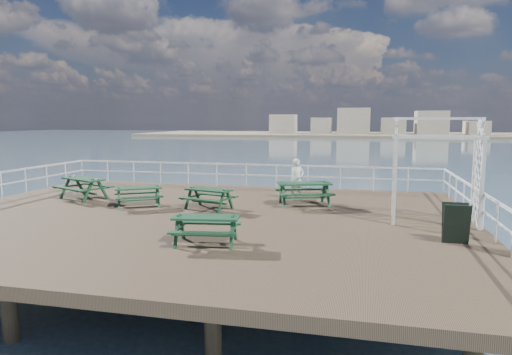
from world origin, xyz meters
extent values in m
cube|color=brown|center=(0.00, 0.00, -0.15)|extent=(18.00, 14.00, 0.30)
plane|color=#3E5868|center=(0.00, 40.00, -2.00)|extent=(300.00, 300.00, 0.00)
cube|color=tan|center=(15.00, 135.00, -1.60)|extent=(160.00, 40.00, 0.80)
cube|color=beige|center=(-20.00, 132.00, 1.80)|extent=(8.00, 8.00, 6.00)
cube|color=beige|center=(-8.00, 132.00, 1.30)|extent=(6.00, 8.00, 5.00)
cube|color=beige|center=(2.00, 132.00, 2.80)|extent=(10.00, 8.00, 8.00)
cube|color=beige|center=(14.00, 132.00, 1.30)|extent=(7.00, 8.00, 5.00)
cube|color=beige|center=(25.00, 132.00, 2.30)|extent=(9.00, 8.00, 7.00)
cube|color=beige|center=(38.00, 132.00, 0.80)|extent=(6.00, 8.00, 4.00)
cylinder|color=brown|center=(-7.50, 5.50, -1.35)|extent=(0.36, 0.36, 2.10)
cylinder|color=brown|center=(7.50, 5.50, -1.35)|extent=(0.36, 0.36, 2.10)
cube|color=white|center=(0.00, 6.85, 1.05)|extent=(17.70, 0.07, 0.07)
cube|color=white|center=(0.00, 6.85, 0.55)|extent=(17.70, 0.05, 0.05)
cylinder|color=white|center=(-8.85, 6.85, 0.55)|extent=(0.05, 0.05, 1.10)
cube|color=white|center=(8.85, 0.00, 1.05)|extent=(0.07, 13.70, 0.07)
cube|color=white|center=(8.85, 0.00, 0.55)|extent=(0.05, 13.70, 0.05)
cube|color=#163C22|center=(-2.58, 1.01, 0.68)|extent=(1.74, 1.41, 0.05)
cube|color=#163C22|center=(-2.86, 1.48, 0.41)|extent=(1.53, 1.06, 0.05)
cube|color=#163C22|center=(-2.29, 0.55, 0.41)|extent=(1.53, 1.06, 0.05)
cube|color=#163C22|center=(-3.16, 0.66, 0.39)|extent=(0.76, 1.17, 0.05)
cube|color=#163C22|center=(-1.99, 1.37, 0.39)|extent=(0.76, 1.17, 0.05)
cube|color=#163C22|center=(-3.31, 0.89, 0.35)|extent=(0.31, 0.44, 0.80)
cube|color=#163C22|center=(-3.02, 0.42, 0.35)|extent=(0.31, 0.44, 0.80)
cube|color=#163C22|center=(-2.13, 1.61, 0.35)|extent=(0.31, 0.44, 0.80)
cube|color=#163C22|center=(-1.85, 1.14, 0.35)|extent=(0.31, 0.44, 0.80)
cube|color=#163C22|center=(-2.58, 1.01, 0.23)|extent=(1.29, 0.83, 0.05)
cube|color=#163C22|center=(0.10, 1.17, 0.69)|extent=(1.78, 1.06, 0.06)
cube|color=#163C22|center=(0.25, 1.70, 0.42)|extent=(1.67, 0.65, 0.05)
cube|color=#163C22|center=(-0.04, 0.63, 0.42)|extent=(1.67, 0.65, 0.05)
cube|color=#163C22|center=(-0.57, 1.35, 0.40)|extent=(0.42, 1.32, 0.06)
cube|color=#163C22|center=(0.78, 0.99, 0.40)|extent=(0.42, 1.32, 0.06)
cube|color=#163C22|center=(-0.50, 1.61, 0.35)|extent=(0.20, 0.48, 0.81)
cube|color=#163C22|center=(-0.64, 1.08, 0.35)|extent=(0.20, 0.48, 0.81)
cube|color=#163C22|center=(0.85, 1.26, 0.35)|extent=(0.20, 0.48, 0.81)
cube|color=#163C22|center=(0.70, 0.72, 0.35)|extent=(0.20, 0.48, 0.81)
cube|color=#163C22|center=(0.10, 1.17, 0.23)|extent=(1.45, 0.45, 0.06)
cube|color=#163C22|center=(3.32, 2.69, 0.81)|extent=(2.11, 1.37, 0.07)
cube|color=#163C22|center=(3.10, 3.31, 0.49)|extent=(1.95, 0.91, 0.05)
cube|color=#163C22|center=(3.53, 2.07, 0.49)|extent=(1.95, 0.91, 0.05)
cube|color=#163C22|center=(2.54, 2.42, 0.47)|extent=(0.60, 1.53, 0.07)
cube|color=#163C22|center=(4.09, 2.96, 0.47)|extent=(0.60, 1.53, 0.07)
cube|color=#163C22|center=(2.43, 2.73, 0.42)|extent=(0.27, 0.56, 0.96)
cube|color=#163C22|center=(2.65, 2.11, 0.42)|extent=(0.27, 0.56, 0.96)
cube|color=#163C22|center=(3.99, 3.27, 0.42)|extent=(0.27, 0.56, 0.96)
cube|color=#163C22|center=(4.20, 2.65, 0.42)|extent=(0.27, 0.56, 0.96)
cube|color=#163C22|center=(3.32, 2.69, 0.27)|extent=(1.68, 0.66, 0.07)
cube|color=#163C22|center=(-5.50, 1.98, 0.80)|extent=(2.09, 1.50, 0.07)
cube|color=#163C22|center=(-5.23, 2.57, 0.49)|extent=(1.89, 1.06, 0.05)
cube|color=#163C22|center=(-5.77, 1.39, 0.49)|extent=(1.89, 1.06, 0.05)
cube|color=#163C22|center=(-6.24, 2.32, 0.47)|extent=(0.73, 1.47, 0.07)
cube|color=#163C22|center=(-4.75, 1.64, 0.47)|extent=(0.73, 1.47, 0.07)
cube|color=#163C22|center=(-6.10, 2.61, 0.41)|extent=(0.31, 0.55, 0.95)
cube|color=#163C22|center=(-6.37, 2.02, 0.41)|extent=(0.31, 0.55, 0.95)
cube|color=#163C22|center=(-4.62, 1.94, 0.41)|extent=(0.31, 0.55, 0.95)
cube|color=#163C22|center=(-4.89, 1.34, 0.41)|extent=(0.31, 0.55, 0.95)
cube|color=#163C22|center=(-5.50, 1.98, 0.27)|extent=(1.62, 0.80, 0.07)
cube|color=#163C22|center=(1.57, -3.26, 0.69)|extent=(1.76, 0.90, 0.06)
cube|color=#163C22|center=(1.49, -2.71, 0.42)|extent=(1.70, 0.48, 0.05)
cube|color=#163C22|center=(1.66, -3.82, 0.42)|extent=(1.70, 0.48, 0.05)
cube|color=#163C22|center=(0.88, -3.37, 0.40)|extent=(0.28, 1.35, 0.06)
cube|color=#163C22|center=(2.26, -3.16, 0.40)|extent=(0.28, 1.35, 0.06)
cube|color=#163C22|center=(0.84, -3.09, 0.35)|extent=(0.15, 0.49, 0.82)
cube|color=#163C22|center=(0.92, -3.64, 0.35)|extent=(0.15, 0.49, 0.82)
cube|color=#163C22|center=(2.22, -2.88, 0.35)|extent=(0.15, 0.49, 0.82)
cube|color=#163C22|center=(2.31, -3.43, 0.35)|extent=(0.15, 0.49, 0.82)
cube|color=#163C22|center=(1.57, -3.26, 0.23)|extent=(1.49, 0.30, 0.06)
cube|color=white|center=(6.38, 0.07, 1.30)|extent=(0.10, 0.10, 2.61)
cube|color=white|center=(6.43, 1.37, 1.30)|extent=(0.10, 0.10, 2.61)
cube|color=white|center=(8.77, -0.03, 1.30)|extent=(0.10, 0.10, 2.61)
cube|color=white|center=(8.82, 1.27, 1.30)|extent=(0.10, 0.10, 2.61)
cube|color=white|center=(7.57, 0.02, 2.65)|extent=(2.61, 0.20, 0.09)
cube|color=white|center=(7.63, 1.32, 2.65)|extent=(2.61, 0.20, 0.09)
cube|color=white|center=(7.60, 0.67, 3.21)|extent=(2.61, 0.19, 0.08)
cube|color=black|center=(7.80, -1.84, 0.52)|extent=(0.65, 0.27, 1.06)
cube|color=black|center=(7.80, -1.63, 0.52)|extent=(0.65, 0.27, 1.06)
imported|color=white|center=(2.89, 3.75, 0.82)|extent=(0.71, 0.63, 1.64)
camera|label=1|loc=(5.45, -14.06, 3.17)|focal=32.00mm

